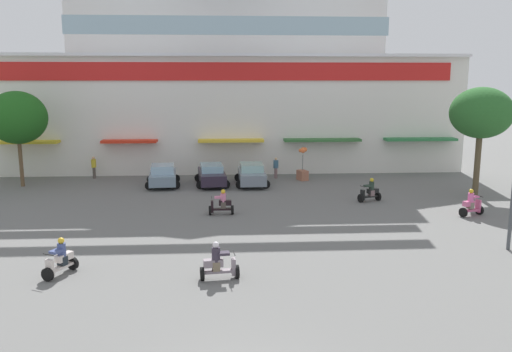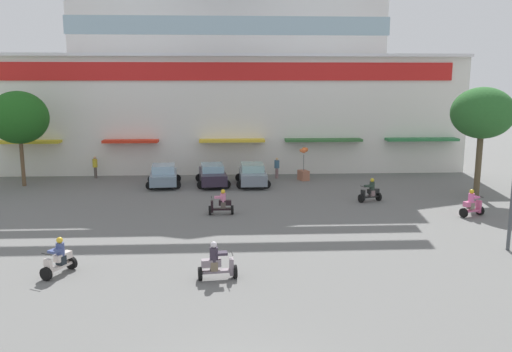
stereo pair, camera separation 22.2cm
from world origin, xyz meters
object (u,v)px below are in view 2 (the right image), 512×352
(scooter_rider_6, at_px, (217,264))
(pedestrian_1, at_px, (277,167))
(scooter_rider_8, at_px, (370,192))
(pedestrian_0, at_px, (95,166))
(balloon_vendor_cart, at_px, (304,168))
(parked_car_0, at_px, (164,175))
(scooter_rider_5, at_px, (59,259))
(parked_car_1, at_px, (212,175))
(plaza_tree_1, at_px, (482,114))
(scooter_rider_4, at_px, (221,204))
(plaza_tree_2, at_px, (19,118))
(parked_car_2, at_px, (252,174))
(scooter_rider_0, at_px, (472,205))

(scooter_rider_6, relative_size, pedestrian_1, 0.95)
(scooter_rider_8, bearing_deg, pedestrian_0, 155.26)
(scooter_rider_8, xyz_separation_m, balloon_vendor_cart, (-3.18, 7.18, 0.31))
(balloon_vendor_cart, bearing_deg, parked_car_0, -170.99)
(scooter_rider_5, relative_size, pedestrian_1, 0.96)
(parked_car_1, bearing_deg, scooter_rider_6, -87.78)
(plaza_tree_1, distance_m, parked_car_0, 21.78)
(scooter_rider_4, bearing_deg, scooter_rider_6, -90.34)
(plaza_tree_1, relative_size, parked_car_0, 1.78)
(scooter_rider_6, relative_size, pedestrian_0, 0.90)
(parked_car_1, bearing_deg, plaza_tree_2, 178.33)
(scooter_rider_6, bearing_deg, pedestrian_1, 78.42)
(scooter_rider_4, xyz_separation_m, scooter_rider_8, (9.27, 2.68, -0.00))
(parked_car_2, height_order, scooter_rider_4, parked_car_2)
(scooter_rider_6, bearing_deg, scooter_rider_5, 172.46)
(parked_car_0, distance_m, pedestrian_1, 8.74)
(scooter_rider_5, bearing_deg, parked_car_2, 64.01)
(scooter_rider_0, relative_size, pedestrian_1, 0.96)
(parked_car_1, bearing_deg, parked_car_2, -1.64)
(plaza_tree_2, bearing_deg, plaza_tree_1, -9.18)
(parked_car_0, height_order, scooter_rider_5, parked_car_0)
(scooter_rider_5, bearing_deg, parked_car_1, 72.38)
(plaza_tree_1, bearing_deg, parked_car_0, 167.98)
(scooter_rider_4, xyz_separation_m, pedestrian_1, (4.13, 10.77, 0.30))
(plaza_tree_1, xyz_separation_m, balloon_vendor_cart, (-10.50, 6.07, -4.49))
(pedestrian_1, bearing_deg, pedestrian_0, 177.00)
(pedestrian_0, bearing_deg, scooter_rider_4, -49.36)
(pedestrian_0, bearing_deg, plaza_tree_1, -16.25)
(scooter_rider_4, distance_m, pedestrian_0, 15.17)
(parked_car_1, distance_m, scooter_rider_5, 18.08)
(parked_car_1, distance_m, scooter_rider_6, 18.07)
(scooter_rider_8, height_order, pedestrian_1, pedestrian_1)
(parked_car_0, xyz_separation_m, scooter_rider_5, (-2.00, -17.08, -0.16))
(scooter_rider_5, bearing_deg, plaza_tree_2, 114.51)
(parked_car_0, xyz_separation_m, scooter_rider_8, (13.50, -5.54, -0.17))
(pedestrian_1, bearing_deg, plaza_tree_1, -29.26)
(parked_car_0, relative_size, pedestrian_1, 2.47)
(scooter_rider_0, height_order, scooter_rider_6, scooter_rider_0)
(parked_car_0, bearing_deg, pedestrian_1, 16.91)
(scooter_rider_4, xyz_separation_m, scooter_rider_5, (-6.23, -8.85, 0.01))
(plaza_tree_1, bearing_deg, pedestrian_0, 163.75)
(scooter_rider_0, bearing_deg, parked_car_1, 147.20)
(scooter_rider_0, height_order, balloon_vendor_cart, balloon_vendor_cart)
(scooter_rider_5, bearing_deg, balloon_vendor_cart, 56.66)
(scooter_rider_0, height_order, scooter_rider_4, scooter_rider_0)
(scooter_rider_0, bearing_deg, scooter_rider_5, -159.02)
(pedestrian_0, height_order, balloon_vendor_cart, balloon_vendor_cart)
(parked_car_1, xyz_separation_m, scooter_rider_6, (0.70, -18.05, -0.16))
(parked_car_0, height_order, scooter_rider_0, parked_car_0)
(plaza_tree_1, relative_size, scooter_rider_5, 4.57)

